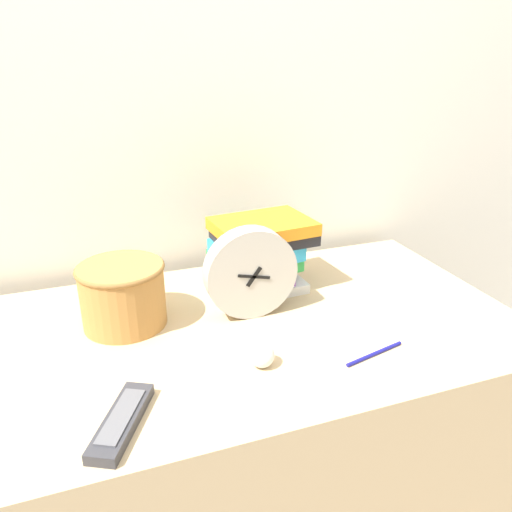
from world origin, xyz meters
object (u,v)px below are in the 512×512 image
at_px(pen, 375,354).
at_px(book_stack, 258,253).
at_px(desk_clock, 251,273).
at_px(crumpled_paper_ball, 262,355).
at_px(tv_remote, 122,421).
at_px(basket, 123,293).

bearing_deg(pen, book_stack, 107.57).
height_order(desk_clock, crumpled_paper_ball, desk_clock).
xyz_separation_m(book_stack, tv_remote, (-0.39, -0.41, -0.09)).
xyz_separation_m(tv_remote, pen, (0.50, 0.04, -0.01)).
relative_size(desk_clock, crumpled_paper_ball, 4.28).
height_order(book_stack, crumpled_paper_ball, book_stack).
distance_m(desk_clock, pen, 0.32).
distance_m(tv_remote, pen, 0.51).
bearing_deg(desk_clock, basket, 168.57).
distance_m(desk_clock, crumpled_paper_ball, 0.22).
relative_size(book_stack, basket, 1.37).
distance_m(basket, tv_remote, 0.35).
bearing_deg(tv_remote, desk_clock, 40.93).
bearing_deg(basket, desk_clock, -11.43).
relative_size(book_stack, pen, 1.81).
xyz_separation_m(desk_clock, basket, (-0.28, 0.06, -0.03)).
relative_size(basket, tv_remote, 1.05).
relative_size(desk_clock, basket, 1.11).
xyz_separation_m(basket, tv_remote, (-0.04, -0.34, -0.07)).
bearing_deg(desk_clock, crumpled_paper_ball, -103.39).
height_order(desk_clock, pen, desk_clock).
distance_m(desk_clock, tv_remote, 0.44).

